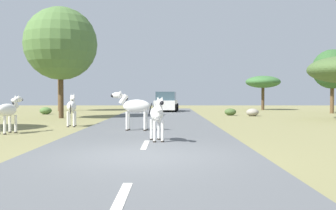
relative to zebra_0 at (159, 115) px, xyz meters
name	(u,v)px	position (x,y,z in m)	size (l,w,h in m)	color
ground_plane	(140,157)	(-0.39, -2.87, -0.91)	(90.00, 90.00, 0.00)	olive
road	(142,156)	(-0.33, -2.87, -0.88)	(6.00, 64.00, 0.05)	#56595B
lane_markings	(139,162)	(-0.33, -3.87, -0.86)	(0.16, 56.00, 0.01)	silver
zebra_0	(159,115)	(0.00, 0.00, 0.00)	(0.58, 1.51, 1.44)	silver
zebra_1	(136,107)	(-1.06, 3.76, 0.14)	(1.77, 0.60, 1.67)	silver
zebra_2	(10,110)	(-6.01, 3.01, 0.01)	(0.66, 1.61, 1.54)	silver
zebra_3	(73,107)	(-4.33, 6.38, 0.04)	(0.61, 1.68, 1.59)	silver
car_0	(168,102)	(0.18, 22.05, -0.06)	(2.28, 4.46, 1.74)	white
tree_0	(334,69)	(13.79, 19.31, 2.71)	(3.22, 3.22, 5.24)	brown
tree_1	(62,44)	(-6.65, 12.90, 3.95)	(4.73, 4.73, 7.23)	#4C3823
tree_2	(265,82)	(9.84, 26.29, 1.87)	(3.44, 3.44, 3.41)	#4C3823
tree_3	(61,46)	(-9.81, 23.91, 5.17)	(4.34, 4.34, 8.28)	brown
bush_0	(47,111)	(-9.22, 17.82, -0.63)	(0.94, 0.84, 0.56)	#4C7038
bush_1	(232,112)	(4.96, 16.22, -0.65)	(0.86, 0.77, 0.52)	#425B2D
rock_3	(254,112)	(6.41, 15.34, -0.64)	(0.89, 0.89, 0.54)	gray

